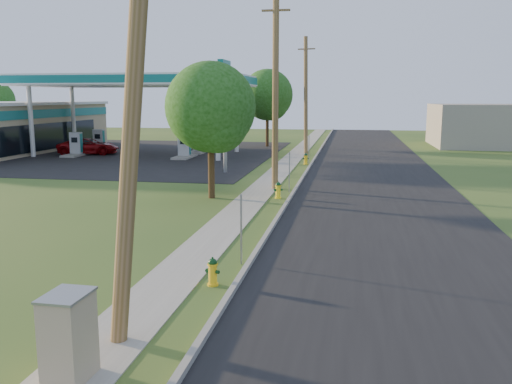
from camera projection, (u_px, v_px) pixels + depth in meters
ground_plane at (189, 324)px, 11.19m from camera, size 140.00×140.00×0.00m
road at (384, 223)px, 20.12m from camera, size 8.00×120.00×0.02m
curb at (278, 218)px, 20.79m from camera, size 0.15×120.00×0.15m
sidewalk at (233, 217)px, 21.10m from camera, size 1.50×120.00×0.03m
forecourt at (117, 154)px, 44.97m from camera, size 26.00×28.00×0.02m
utility_pole_near at (134, 87)px, 9.50m from camera, size 1.40×0.32×9.48m
utility_pole_mid at (275, 91)px, 26.93m from camera, size 1.40×0.32×9.80m
utility_pole_far at (306, 95)px, 44.42m from camera, size 1.40×0.32×9.50m
sign_post_near at (241, 230)px, 15.05m from camera, size 0.05×0.04×2.00m
sign_post_mid at (289, 173)px, 26.50m from camera, size 0.05×0.04×2.00m
sign_post_far at (309, 149)px, 38.33m from camera, size 0.05×0.04×2.00m
gas_canopy at (137, 82)px, 43.61m from camera, size 18.18×9.18×6.40m
fuel_pump_nw at (76, 147)px, 43.33m from camera, size 1.20×3.20×1.90m
fuel_pump_ne at (184, 149)px, 41.79m from camera, size 1.20×3.20×1.90m
fuel_pump_sw at (99, 143)px, 47.21m from camera, size 1.20×3.20×1.90m
fuel_pump_se at (199, 144)px, 45.67m from camera, size 1.20×3.20×1.90m
price_pylon at (224, 84)px, 32.85m from camera, size 0.34×2.04×6.85m
distant_building at (510, 126)px, 51.43m from camera, size 14.00×10.00×4.00m
tree_verge at (212, 111)px, 24.48m from camera, size 4.13×4.13×6.26m
tree_lot at (268, 97)px, 50.85m from camera, size 4.81×4.81×7.29m
hydrant_near at (213, 272)px, 13.43m from camera, size 0.38×0.34×0.73m
hydrant_mid at (278, 190)px, 25.09m from camera, size 0.42×0.37×0.80m
hydrant_far at (306, 159)px, 37.85m from camera, size 0.42×0.38×0.82m
utility_cabinet at (69, 338)px, 8.84m from camera, size 0.69×0.89×1.50m
car_red at (89, 146)px, 44.44m from camera, size 5.22×3.29×1.34m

